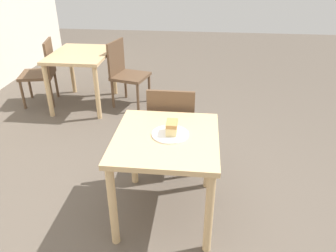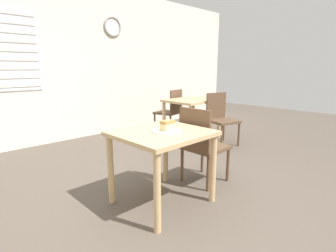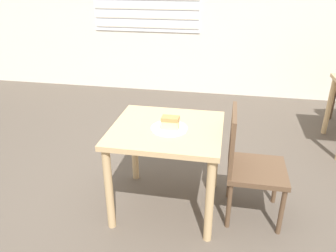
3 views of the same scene
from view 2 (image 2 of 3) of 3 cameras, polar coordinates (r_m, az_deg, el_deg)
ground_plane at (r=2.60m, az=-1.06°, el=-17.52°), size 14.00×14.00×0.00m
wall_back at (r=4.92m, az=-26.75°, el=12.44°), size 10.00×0.10×2.80m
dining_table_near at (r=2.49m, az=-1.31°, el=-3.84°), size 0.83×0.77×0.72m
dining_table_far at (r=4.86m, az=5.28°, el=4.42°), size 0.93×0.74×0.74m
chair_near_window at (r=2.97m, az=7.32°, el=-3.75°), size 0.44×0.44×0.88m
chair_far_corner at (r=4.60m, az=11.37°, el=1.93°), size 0.53×0.53×0.88m
chair_far_opposite at (r=5.28m, az=0.58°, el=3.53°), size 0.53×0.53×0.88m
plate at (r=2.45m, az=-0.46°, el=-1.05°), size 0.27×0.27×0.01m
cake_slice at (r=2.44m, az=-0.12°, el=0.15°), size 0.13×0.08×0.09m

